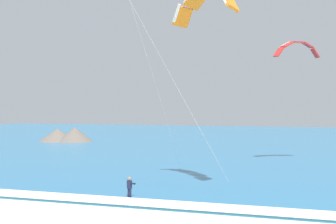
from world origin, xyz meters
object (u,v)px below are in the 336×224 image
(kite_distant, at_px, (297,47))
(kitesurfer, at_px, (130,187))
(surfboard, at_px, (129,200))
(kite_primary, at_px, (206,0))

(kite_distant, bearing_deg, kitesurfer, -117.28)
(surfboard, bearing_deg, kitesurfer, 68.60)
(kitesurfer, relative_size, kite_primary, 0.11)
(kitesurfer, bearing_deg, kite_primary, 47.08)
(kitesurfer, xyz_separation_m, kite_primary, (4.63, 4.98, 14.54))
(surfboard, relative_size, kitesurfer, 0.87)
(kitesurfer, bearing_deg, surfboard, -111.40)
(kite_distant, bearing_deg, surfboard, -117.28)
(kite_primary, bearing_deg, kitesurfer, -132.92)
(kite_primary, distance_m, kite_distant, 19.92)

